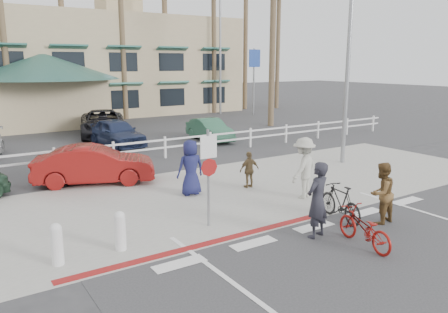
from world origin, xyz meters
TOP-DOWN VIEW (x-y plane):
  - ground at (0.00, 0.00)m, footprint 140.00×140.00m
  - bike_path at (0.00, -2.00)m, footprint 12.00×16.00m
  - sidewalk_plaza at (0.00, 4.50)m, footprint 22.00×7.00m
  - cross_street at (0.00, 8.50)m, footprint 40.00×5.00m
  - parking_lot at (0.00, 18.00)m, footprint 50.00×16.00m
  - curb_red at (-3.00, 1.20)m, footprint 7.00×0.25m
  - rail_fence at (0.50, 10.50)m, footprint 29.40×0.16m
  - building at (2.00, 31.00)m, footprint 28.00×16.00m
  - sign_post at (-2.30, 2.20)m, footprint 0.50×0.10m
  - bollard_0 at (-4.80, 2.00)m, footprint 0.26×0.26m
  - bollard_1 at (-6.20, 2.00)m, footprint 0.26×0.26m
  - streetlight_0 at (6.50, 5.50)m, footprint 0.60×2.00m
  - streetlight_1 at (12.00, 24.00)m, footprint 0.60×2.00m
  - info_sign at (14.00, 22.00)m, footprint 1.20×0.16m
  - palm_3 at (-4.00, 25.00)m, footprint 4.00×4.00m
  - palm_4 at (0.00, 26.00)m, footprint 4.00×4.00m
  - palm_5 at (4.00, 25.00)m, footprint 4.00×4.00m
  - palm_6 at (8.00, 26.00)m, footprint 4.00×4.00m
  - palm_7 at (12.00, 25.00)m, footprint 4.00×4.00m
  - palm_8 at (16.00, 26.00)m, footprint 4.00×4.00m
  - palm_9 at (19.00, 25.00)m, footprint 4.00×4.00m
  - palm_11 at (11.00, 16.00)m, footprint 4.00×4.00m
  - bike_red at (0.09, -0.92)m, footprint 0.86×1.81m
  - rider_red at (-0.44, 0.10)m, footprint 0.79×0.61m
  - bike_black at (0.97, 0.61)m, footprint 0.75×1.75m
  - rider_black at (1.72, -0.13)m, footprint 0.86×0.69m
  - pedestrian_a at (1.53, 2.68)m, footprint 1.46×1.16m
  - pedestrian_child at (0.76, 4.55)m, footprint 0.77×0.36m
  - pedestrian_b at (-1.33, 4.93)m, footprint 0.94×0.65m
  - car_white_sedan at (-3.56, 8.01)m, footprint 4.43×2.89m
  - lot_car_2 at (-0.42, 14.57)m, footprint 2.14×4.33m
  - lot_car_3 at (4.48, 13.34)m, footprint 1.54×3.79m
  - lot_car_5 at (0.00, 18.03)m, footprint 3.95×5.99m

SIDE VIEW (x-z plane):
  - ground at x=0.00m, z-range 0.00..0.00m
  - parking_lot at x=0.00m, z-range 0.00..0.01m
  - bike_path at x=0.00m, z-range 0.00..0.01m
  - cross_street at x=0.00m, z-range 0.00..0.01m
  - sidewalk_plaza at x=0.00m, z-range 0.00..0.01m
  - curb_red at x=-3.00m, z-range 0.00..0.02m
  - bike_red at x=0.09m, z-range 0.00..0.91m
  - bollard_0 at x=-4.80m, z-range 0.00..0.95m
  - bollard_1 at x=-6.20m, z-range 0.00..0.95m
  - rail_fence at x=0.50m, z-range 0.00..1.00m
  - bike_black at x=0.97m, z-range 0.00..1.02m
  - lot_car_3 at x=4.48m, z-range 0.00..1.22m
  - pedestrian_child at x=0.76m, z-range 0.00..1.28m
  - car_white_sedan at x=-3.56m, z-range 0.00..1.38m
  - lot_car_2 at x=-0.42m, z-range 0.00..1.42m
  - lot_car_5 at x=0.00m, z-range 0.00..1.53m
  - rider_black at x=1.72m, z-range 0.00..1.68m
  - pedestrian_b at x=-1.33m, z-range 0.00..1.84m
  - rider_red at x=-0.44m, z-range 0.00..1.93m
  - pedestrian_a at x=1.53m, z-range 0.00..1.97m
  - sign_post at x=-2.30m, z-range 0.00..2.90m
  - info_sign at x=14.00m, z-range 0.00..5.60m
  - streetlight_0 at x=6.50m, z-range 0.00..9.00m
  - streetlight_1 at x=12.00m, z-range 0.00..9.50m
  - building at x=2.00m, z-range 0.00..11.30m
  - palm_5 at x=4.00m, z-range 0.00..13.00m
  - palm_9 at x=19.00m, z-range 0.00..13.00m
  - palm_3 at x=-4.00m, z-range 0.00..14.00m
  - palm_7 at x=12.00m, z-range 0.00..14.00m
  - palm_11 at x=11.00m, z-range 0.00..14.00m
  - palm_4 at x=0.00m, z-range 0.00..15.00m
  - palm_8 at x=16.00m, z-range 0.00..15.00m
  - palm_6 at x=8.00m, z-range 0.00..17.00m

